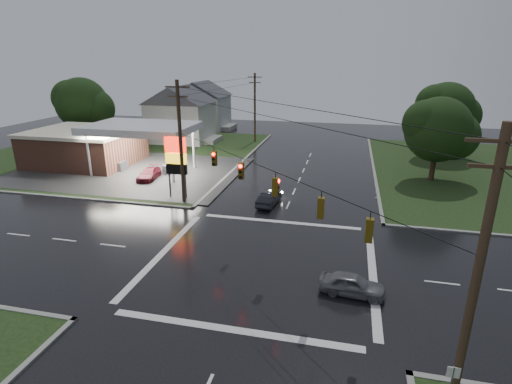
% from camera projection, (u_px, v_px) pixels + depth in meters
% --- Properties ---
extents(ground, '(120.00, 120.00, 0.00)m').
position_uv_depth(ground, '(263.00, 262.00, 26.21)').
color(ground, black).
rests_on(ground, ground).
extents(grass_nw, '(36.00, 36.00, 0.08)m').
position_uv_depth(grass_nw, '(120.00, 153.00, 55.76)').
color(grass_nw, black).
rests_on(grass_nw, ground).
extents(gas_station, '(26.20, 18.00, 5.60)m').
position_uv_depth(gas_station, '(93.00, 145.00, 49.08)').
color(gas_station, '#2D2D2D').
rests_on(gas_station, ground).
extents(pylon_sign, '(2.00, 0.35, 6.00)m').
position_uv_depth(pylon_sign, '(176.00, 157.00, 36.86)').
color(pylon_sign, '#59595E').
rests_on(pylon_sign, ground).
extents(utility_pole_nw, '(2.20, 0.32, 11.00)m').
position_uv_depth(utility_pole_nw, '(181.00, 142.00, 35.17)').
color(utility_pole_nw, '#382619').
rests_on(utility_pole_nw, ground).
extents(utility_pole_se, '(2.20, 0.32, 11.00)m').
position_uv_depth(utility_pole_se, '(477.00, 277.00, 13.57)').
color(utility_pole_se, '#382619').
rests_on(utility_pole_se, ground).
extents(utility_pole_n, '(2.20, 0.32, 10.50)m').
position_uv_depth(utility_pole_n, '(255.00, 107.00, 61.53)').
color(utility_pole_n, '#382619').
rests_on(utility_pole_n, ground).
extents(traffic_signals, '(26.87, 26.87, 1.47)m').
position_uv_depth(traffic_signals, '(263.00, 167.00, 24.10)').
color(traffic_signals, black).
rests_on(traffic_signals, ground).
extents(house_near, '(11.05, 8.48, 8.60)m').
position_uv_depth(house_near, '(181.00, 113.00, 62.49)').
color(house_near, silver).
rests_on(house_near, ground).
extents(house_far, '(11.05, 8.48, 8.60)m').
position_uv_depth(house_far, '(202.00, 105.00, 73.77)').
color(house_far, silver).
rests_on(house_far, ground).
extents(tree_nw_behind, '(8.93, 7.60, 10.00)m').
position_uv_depth(tree_nw_behind, '(83.00, 104.00, 59.15)').
color(tree_nw_behind, black).
rests_on(tree_nw_behind, ground).
extents(tree_ne_near, '(7.99, 6.80, 8.98)m').
position_uv_depth(tree_ne_near, '(440.00, 130.00, 41.66)').
color(tree_ne_near, black).
rests_on(tree_ne_near, ground).
extents(tree_ne_far, '(8.46, 7.20, 9.80)m').
position_uv_depth(tree_ne_far, '(447.00, 110.00, 51.87)').
color(tree_ne_far, black).
rests_on(tree_ne_far, ground).
extents(car_north, '(1.78, 4.01, 1.28)m').
position_uv_depth(car_north, '(269.00, 198.00, 36.16)').
color(car_north, black).
rests_on(car_north, ground).
extents(car_crossing, '(3.82, 1.84, 1.26)m').
position_uv_depth(car_crossing, '(352.00, 284.00, 22.52)').
color(car_crossing, slate).
rests_on(car_crossing, ground).
extents(car_pump, '(2.16, 4.40, 1.23)m').
position_uv_depth(car_pump, '(149.00, 174.00, 43.71)').
color(car_pump, '#58141E').
rests_on(car_pump, ground).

